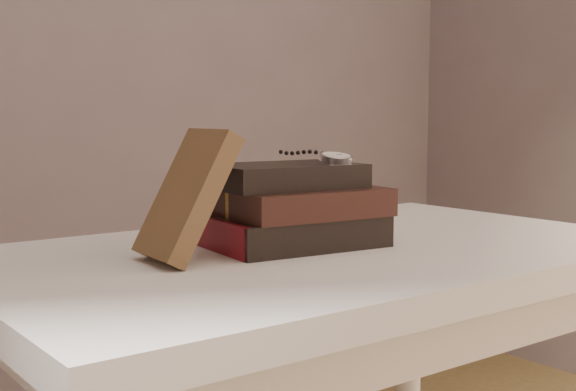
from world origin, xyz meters
TOP-DOWN VIEW (x-y plane):
  - table at (0.00, 0.35)m, footprint 1.00×0.60m
  - book_stack at (-0.03, 0.37)m, footprint 0.26×0.19m
  - journal at (-0.22, 0.36)m, footprint 0.12×0.12m
  - pocket_watch at (0.03, 0.36)m, footprint 0.06×0.15m
  - eyeglasses at (-0.11, 0.46)m, footprint 0.11×0.13m

SIDE VIEW (x-z plane):
  - table at x=0.00m, z-range 0.28..1.03m
  - book_stack at x=-0.03m, z-range 0.75..0.87m
  - eyeglasses at x=-0.11m, z-range 0.79..0.84m
  - journal at x=-0.22m, z-range 0.75..0.92m
  - pocket_watch at x=0.03m, z-range 0.87..0.89m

